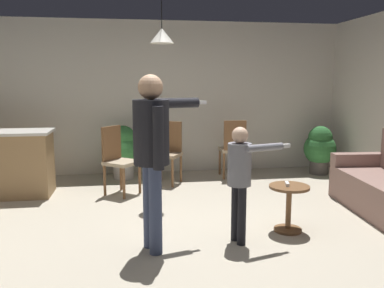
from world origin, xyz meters
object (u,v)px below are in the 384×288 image
kitchen_counter (8,164)px  potted_plant_by_wall (123,149)px  person_child (240,172)px  dining_chair_by_counter (168,150)px  dining_chair_near_wall (233,146)px  spare_remote_on_table (287,184)px  side_table_by_couch (289,203)px  potted_plant_corner (320,148)px  person_adult (153,144)px  dining_chair_centre_back (118,157)px

kitchen_counter → potted_plant_by_wall: 1.83m
person_child → dining_chair_by_counter: person_child is taller
kitchen_counter → dining_chair_by_counter: bearing=10.1°
dining_chair_near_wall → kitchen_counter: bearing=-168.8°
dining_chair_by_counter → spare_remote_on_table: (1.08, -2.36, -0.01)m
dining_chair_by_counter → potted_plant_by_wall: dining_chair_by_counter is taller
person_child → dining_chair_near_wall: 2.84m
dining_chair_by_counter → spare_remote_on_table: 2.59m
side_table_by_couch → dining_chair_near_wall: (0.02, 2.54, 0.22)m
dining_chair_by_counter → potted_plant_corner: bearing=-146.7°
person_child → dining_chair_near_wall: (0.65, 2.76, -0.20)m
person_adult → potted_plant_by_wall: 3.11m
kitchen_counter → dining_chair_near_wall: (3.49, 0.60, 0.07)m
person_adult → potted_plant_corner: 4.28m
dining_chair_centre_back → potted_plant_by_wall: dining_chair_centre_back is taller
dining_chair_centre_back → potted_plant_by_wall: 0.95m
dining_chair_centre_back → spare_remote_on_table: dining_chair_centre_back is taller
person_adult → dining_chair_near_wall: 3.24m
person_adult → dining_chair_near_wall: bearing=135.9°
dining_chair_near_wall → spare_remote_on_table: (-0.05, -2.53, -0.01)m
person_adult → spare_remote_on_table: person_adult is taller
potted_plant_corner → spare_remote_on_table: potted_plant_corner is taller
side_table_by_couch → potted_plant_corner: size_ratio=0.60×
kitchen_counter → dining_chair_centre_back: size_ratio=1.26×
dining_chair_centre_back → dining_chair_near_wall: bearing=149.7°
spare_remote_on_table → dining_chair_centre_back: bearing=136.0°
dining_chair_by_counter → potted_plant_by_wall: (-0.73, 0.41, -0.04)m
dining_chair_centre_back → person_child: bearing=71.4°
potted_plant_by_wall → person_child: bearing=-67.8°
person_adult → dining_chair_by_counter: 2.72m
kitchen_counter → person_child: person_child is taller
kitchen_counter → person_child: size_ratio=1.05×
dining_chair_centre_back → dining_chair_by_counter: bearing=163.8°
person_child → dining_chair_centre_back: (-1.28, 2.04, -0.20)m
dining_chair_by_counter → dining_chair_near_wall: (1.13, 0.17, 0.00)m
potted_plant_by_wall → side_table_by_couch: bearing=-56.4°
dining_chair_centre_back → spare_remote_on_table: bearing=85.2°
potted_plant_corner → person_child: bearing=-128.7°
dining_chair_near_wall → dining_chair_centre_back: bearing=-158.0°
person_child → potted_plant_corner: size_ratio=1.39×
side_table_by_couch → person_child: bearing=-160.5°
dining_chair_by_counter → potted_plant_by_wall: size_ratio=1.10×
dining_chair_centre_back → person_adult: bearing=50.0°
kitchen_counter → person_adult: size_ratio=0.73×
person_adult → side_table_by_couch: bearing=84.8°
person_child → dining_chair_near_wall: person_child is taller
potted_plant_corner → potted_plant_by_wall: size_ratio=0.95×
kitchen_counter → side_table_by_couch: 3.98m
dining_chair_by_counter → spare_remote_on_table: size_ratio=7.69×
kitchen_counter → person_adult: 3.02m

